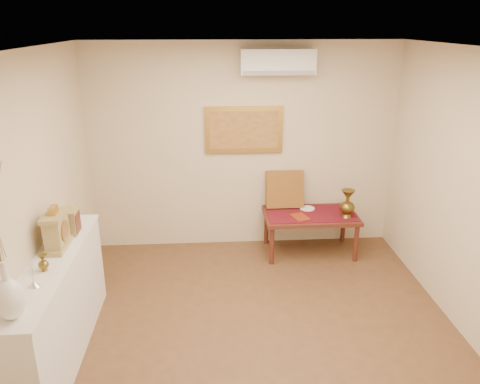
{
  "coord_description": "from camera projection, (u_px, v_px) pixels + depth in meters",
  "views": [
    {
      "loc": [
        -0.45,
        -3.66,
        2.91
      ],
      "look_at": [
        -0.12,
        1.15,
        1.14
      ],
      "focal_mm": 35.0,
      "sensor_mm": 36.0,
      "label": 1
    }
  ],
  "objects": [
    {
      "name": "ac_unit",
      "position": [
        278.0,
        62.0,
        5.62
      ],
      "size": [
        0.9,
        0.25,
        0.3
      ],
      "color": "white",
      "rests_on": "wall_back"
    },
    {
      "name": "candlestick",
      "position": [
        33.0,
        276.0,
        3.58
      ],
      "size": [
        0.09,
        0.09,
        0.19
      ],
      "primitive_type": null,
      "color": "silver",
      "rests_on": "display_ledge"
    },
    {
      "name": "wall_back",
      "position": [
        244.0,
        148.0,
        6.1
      ],
      "size": [
        4.0,
        0.02,
        2.7
      ],
      "primitive_type": "cube",
      "color": "beige",
      "rests_on": "ground"
    },
    {
      "name": "floor",
      "position": [
        261.0,
        346.0,
        4.46
      ],
      "size": [
        4.5,
        4.5,
        0.0
      ],
      "primitive_type": "plane",
      "color": "brown",
      "rests_on": "ground"
    },
    {
      "name": "table_cloth",
      "position": [
        311.0,
        214.0,
        6.08
      ],
      "size": [
        1.14,
        0.59,
        0.01
      ],
      "primitive_type": "cube",
      "color": "#5E0F1A",
      "rests_on": "low_table"
    },
    {
      "name": "cushion",
      "position": [
        285.0,
        189.0,
        6.22
      ],
      "size": [
        0.5,
        0.2,
        0.51
      ],
      "primitive_type": "cube",
      "rotation": [
        -0.21,
        0.0,
        0.0
      ],
      "color": "#612313",
      "rests_on": "table_cloth"
    },
    {
      "name": "painting",
      "position": [
        244.0,
        130.0,
        5.99
      ],
      "size": [
        1.0,
        0.06,
        0.6
      ],
      "color": "#B6893A",
      "rests_on": "wall_back"
    },
    {
      "name": "ceiling",
      "position": [
        266.0,
        51.0,
        3.53
      ],
      "size": [
        4.5,
        4.5,
        0.0
      ],
      "primitive_type": "plane",
      "rotation": [
        3.14,
        0.0,
        0.0
      ],
      "color": "silver",
      "rests_on": "ground"
    },
    {
      "name": "brass_urn_tall",
      "position": [
        348.0,
        201.0,
        5.9
      ],
      "size": [
        0.19,
        0.19,
        0.44
      ],
      "primitive_type": null,
      "color": "brown",
      "rests_on": "table_cloth"
    },
    {
      "name": "display_ledge",
      "position": [
        59.0,
        309.0,
        4.17
      ],
      "size": [
        0.37,
        2.02,
        0.98
      ],
      "color": "white",
      "rests_on": "floor"
    },
    {
      "name": "wooden_chest",
      "position": [
        70.0,
        221.0,
        4.49
      ],
      "size": [
        0.16,
        0.21,
        0.24
      ],
      "color": "#A28C53",
      "rests_on": "display_ledge"
    },
    {
      "name": "plate",
      "position": [
        307.0,
        208.0,
        6.22
      ],
      "size": [
        0.2,
        0.2,
        0.01
      ],
      "primitive_type": "cylinder",
      "color": "white",
      "rests_on": "table_cloth"
    },
    {
      "name": "brass_urn_small",
      "position": [
        43.0,
        260.0,
        3.81
      ],
      "size": [
        0.09,
        0.09,
        0.19
      ],
      "primitive_type": null,
      "color": "brown",
      "rests_on": "display_ledge"
    },
    {
      "name": "wall_left",
      "position": [
        23.0,
        222.0,
        3.86
      ],
      "size": [
        0.02,
        4.5,
        2.7
      ],
      "primitive_type": "cube",
      "color": "beige",
      "rests_on": "ground"
    },
    {
      "name": "mantel_clock",
      "position": [
        57.0,
        231.0,
        4.16
      ],
      "size": [
        0.17,
        0.36,
        0.41
      ],
      "color": "#A28C53",
      "rests_on": "display_ledge"
    },
    {
      "name": "menu",
      "position": [
        300.0,
        217.0,
        5.95
      ],
      "size": [
        0.25,
        0.29,
        0.01
      ],
      "primitive_type": "cube",
      "rotation": [
        0.0,
        0.0,
        0.31
      ],
      "color": "maroon",
      "rests_on": "table_cloth"
    },
    {
      "name": "low_table",
      "position": [
        310.0,
        218.0,
        6.1
      ],
      "size": [
        1.2,
        0.7,
        0.55
      ],
      "color": "#542419",
      "rests_on": "floor"
    }
  ]
}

